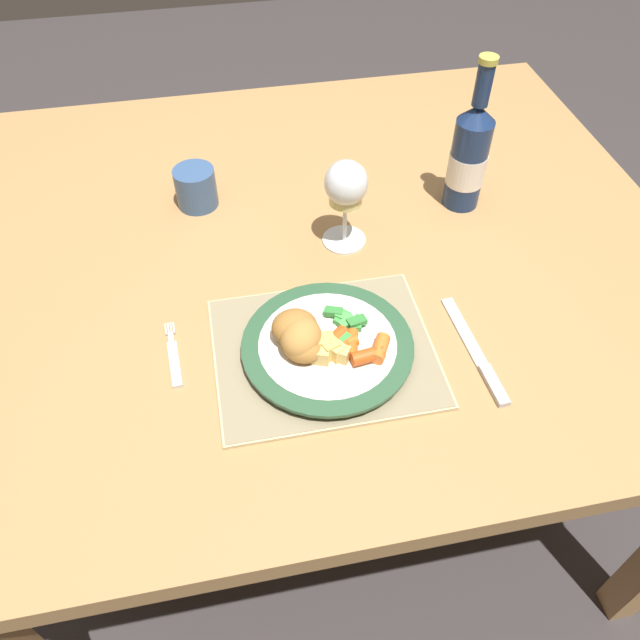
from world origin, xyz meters
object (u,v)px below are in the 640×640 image
object	(u,v)px
bottle	(469,156)
drinking_cup	(196,187)
dinner_plate	(328,347)
fork	(174,359)
dining_table	(324,271)
wine_glass	(346,188)
table_knife	(479,358)

from	to	relation	value
bottle	drinking_cup	size ratio (longest dim) A/B	3.72
dinner_plate	fork	bearing A→B (deg)	171.56
dinner_plate	dining_table	bearing A→B (deg)	79.50
dining_table	wine_glass	xyz separation A→B (m)	(0.03, -0.01, 0.19)
dining_table	drinking_cup	distance (m)	0.28
table_knife	bottle	world-z (taller)	bottle
dinner_plate	drinking_cup	size ratio (longest dim) A/B	3.36
dinner_plate	fork	xyz separation A→B (m)	(-0.22, 0.03, -0.01)
wine_glass	bottle	bearing A→B (deg)	15.37
dining_table	drinking_cup	size ratio (longest dim) A/B	16.68
wine_glass	dinner_plate	bearing A→B (deg)	-108.10
dining_table	fork	bearing A→B (deg)	-139.99
dinner_plate	drinking_cup	world-z (taller)	drinking_cup
bottle	drinking_cup	bearing A→B (deg)	169.42
dining_table	bottle	xyz separation A→B (m)	(0.27, 0.05, 0.18)
dinner_plate	wine_glass	bearing A→B (deg)	71.90
fork	wine_glass	bearing A→B (deg)	35.04
fork	table_knife	size ratio (longest dim) A/B	0.59
dining_table	drinking_cup	bearing A→B (deg)	146.57
wine_glass	dining_table	bearing A→B (deg)	154.91
wine_glass	bottle	xyz separation A→B (m)	(0.23, 0.06, -0.01)
fork	bottle	size ratio (longest dim) A/B	0.45
fork	drinking_cup	bearing A→B (deg)	80.80
fork	bottle	distance (m)	0.61
fork	wine_glass	size ratio (longest dim) A/B	0.78
dinner_plate	bottle	size ratio (longest dim) A/B	0.90
wine_glass	fork	bearing A→B (deg)	-144.96
dining_table	table_knife	size ratio (longest dim) A/B	5.88
wine_glass	bottle	size ratio (longest dim) A/B	0.57
bottle	drinking_cup	world-z (taller)	bottle
dining_table	fork	xyz separation A→B (m)	(-0.27, -0.23, 0.08)
table_knife	dinner_plate	bearing A→B (deg)	166.30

